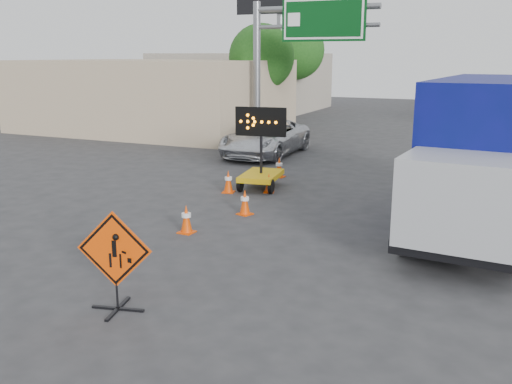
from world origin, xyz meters
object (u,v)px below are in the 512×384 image
Objects in this scene: arrow_board at (261,170)px; pickup_truck at (265,138)px; construction_sign at (115,259)px; box_truck at (483,164)px.

arrow_board is 0.48× the size of pickup_truck.
arrow_board reaches higher than construction_sign.
arrow_board is at bearing -68.86° from pickup_truck.
pickup_truck is (-2.40, 5.93, 0.16)m from arrow_board.
arrow_board is 0.33× the size of box_truck.
pickup_truck is 0.69× the size of box_truck.
box_truck is (6.84, -1.94, 1.09)m from arrow_board.
construction_sign is 9.31m from box_truck.
construction_sign is at bearing -121.02° from box_truck.
construction_sign is at bearing -76.83° from pickup_truck.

